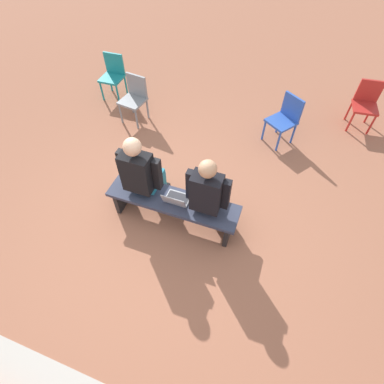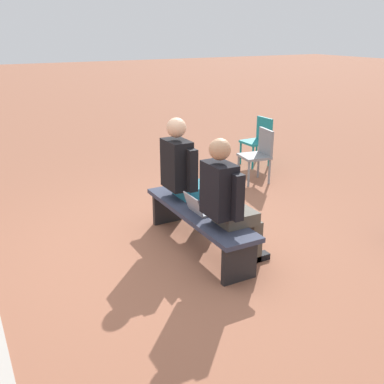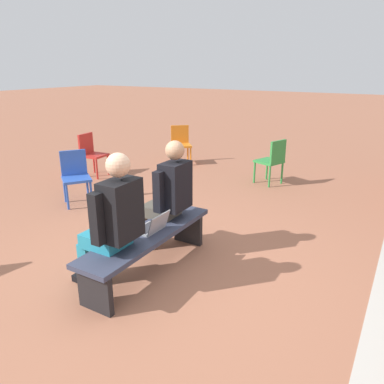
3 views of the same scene
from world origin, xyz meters
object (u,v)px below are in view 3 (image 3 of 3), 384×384
(plastic_chair_near_bench_right, at_px, (91,152))
(plastic_chair_far_left, at_px, (181,142))
(person_adult, at_px, (113,220))
(bench, at_px, (149,241))
(laptop, at_px, (152,226))
(plastic_chair_by_pillar, at_px, (272,159))
(plastic_chair_far_right, at_px, (75,174))
(person_student, at_px, (168,195))

(plastic_chair_near_bench_right, height_order, plastic_chair_far_left, same)
(person_adult, bearing_deg, bench, 170.92)
(bench, bearing_deg, person_adult, -9.08)
(bench, distance_m, plastic_chair_far_left, 4.73)
(laptop, height_order, plastic_chair_far_left, plastic_chair_far_left)
(laptop, bearing_deg, plastic_chair_near_bench_right, -125.95)
(bench, xyz_separation_m, plastic_chair_by_pillar, (-3.67, 0.07, 0.13))
(plastic_chair_far_right, height_order, plastic_chair_far_left, same)
(plastic_chair_far_left, bearing_deg, plastic_chair_by_pillar, 77.88)
(laptop, xyz_separation_m, plastic_chair_far_right, (-1.06, -2.29, -0.02))
(person_adult, distance_m, plastic_chair_far_left, 5.10)
(plastic_chair_by_pillar, bearing_deg, plastic_chair_near_bench_right, -68.92)
(bench, distance_m, person_student, 0.60)
(bench, distance_m, plastic_chair_far_right, 2.54)
(bench, xyz_separation_m, person_adult, (0.44, -0.07, 0.38))
(person_student, relative_size, person_adult, 0.97)
(plastic_chair_far_right, bearing_deg, bench, 63.82)
(person_adult, bearing_deg, laptop, 170.58)
(bench, xyz_separation_m, plastic_chair_near_bench_right, (-2.40, -3.22, 0.13))
(bench, bearing_deg, plastic_chair_far_left, -151.76)
(plastic_chair_near_bench_right, bearing_deg, plastic_chair_by_pillar, 111.08)
(person_adult, xyz_separation_m, plastic_chair_far_left, (-4.61, -2.17, -0.26))
(person_student, height_order, person_adult, person_adult)
(person_student, height_order, plastic_chair_far_left, person_student)
(plastic_chair_by_pillar, xyz_separation_m, plastic_chair_far_right, (2.55, -2.35, 0.00))
(person_adult, height_order, plastic_chair_by_pillar, person_adult)
(person_student, bearing_deg, plastic_chair_by_pillar, 177.54)
(plastic_chair_far_right, bearing_deg, plastic_chair_by_pillar, 137.38)
(plastic_chair_by_pillar, bearing_deg, plastic_chair_far_left, -102.12)
(bench, relative_size, person_adult, 1.29)
(bench, relative_size, plastic_chair_by_pillar, 2.14)
(bench, height_order, plastic_chair_far_left, plastic_chair_far_left)
(laptop, distance_m, plastic_chair_near_bench_right, 4.00)
(bench, height_order, plastic_chair_near_bench_right, plastic_chair_near_bench_right)
(plastic_chair_by_pillar, relative_size, plastic_chair_far_left, 1.00)
(plastic_chair_near_bench_right, bearing_deg, person_student, 58.49)
(laptop, height_order, plastic_chair_far_right, plastic_chair_far_right)
(plastic_chair_near_bench_right, distance_m, plastic_chair_far_left, 2.02)
(bench, relative_size, plastic_chair_far_right, 2.14)
(person_student, height_order, laptop, person_student)
(plastic_chair_far_right, xyz_separation_m, plastic_chair_far_left, (-3.05, 0.04, 0.00))
(person_adult, bearing_deg, plastic_chair_far_left, -154.79)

